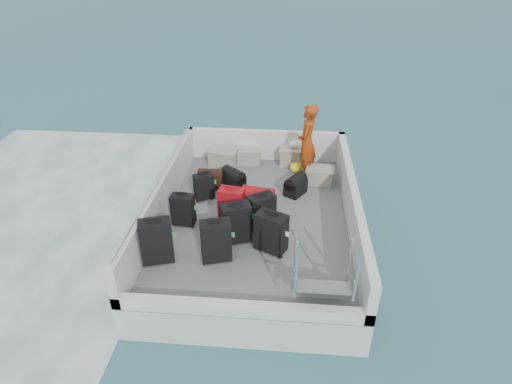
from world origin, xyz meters
TOP-DOWN VIEW (x-y plane):
  - ground at (0.00, 0.00)m, footprint 160.00×160.00m
  - wake_foam at (-4.80, 0.00)m, footprint 10.00×10.00m
  - ferry_hull at (0.00, 0.00)m, footprint 3.60×5.00m
  - deck at (0.00, 0.00)m, footprint 3.30×4.70m
  - deck_fittings at (0.35, -0.32)m, footprint 3.60×5.00m
  - suitcase_0 at (-1.43, -1.42)m, footprint 0.55×0.41m
  - suitcase_1 at (-1.26, -0.38)m, footprint 0.42×0.26m
  - suitcase_2 at (-1.06, 0.52)m, footprint 0.43×0.38m
  - suitcase_3 at (-0.52, -1.30)m, footprint 0.53×0.39m
  - suitcase_4 at (-0.26, -0.79)m, footprint 0.55×0.44m
  - suitcase_5 at (-0.42, -0.14)m, footprint 0.49×0.35m
  - suitcase_6 at (0.33, -0.98)m, footprint 0.58×0.48m
  - suitcase_7 at (0.13, -0.35)m, footprint 0.53×0.48m
  - suitcase_8 at (-0.03, 0.43)m, footprint 0.71×0.53m
  - duffel_0 at (-1.01, 0.98)m, footprint 0.50×0.31m
  - duffel_1 at (-0.55, 1.04)m, footprint 0.56×0.54m
  - duffel_2 at (0.73, 0.87)m, footprint 0.49×0.54m
  - crate_0 at (-0.90, 2.00)m, footprint 0.66×0.53m
  - crate_1 at (-0.36, 2.18)m, footprint 0.55×0.41m
  - crate_2 at (0.69, 2.20)m, footprint 0.64×0.47m
  - crate_3 at (1.22, 1.36)m, footprint 0.57×0.43m
  - yellow_bag at (0.74, 1.81)m, footprint 0.28×0.26m
  - white_bag at (0.69, 2.20)m, footprint 0.24×0.24m
  - passenger at (0.93, 1.62)m, footprint 0.49×0.66m

SIDE VIEW (x-z plane):
  - ground at x=0.00m, z-range 0.00..0.00m
  - wake_foam at x=-4.80m, z-range 0.00..0.00m
  - ferry_hull at x=0.00m, z-range 0.00..0.60m
  - deck at x=0.00m, z-range 0.60..0.62m
  - yellow_bag at x=0.74m, z-range 0.62..0.84m
  - suitcase_8 at x=-0.03m, z-range 0.62..0.88m
  - crate_1 at x=-0.36m, z-range 0.62..0.93m
  - duffel_0 at x=-1.01m, z-range 0.62..0.94m
  - duffel_1 at x=-0.55m, z-range 0.62..0.94m
  - duffel_2 at x=0.73m, z-range 0.62..0.94m
  - crate_3 at x=1.22m, z-range 0.62..0.94m
  - crate_0 at x=-0.90m, z-range 0.62..0.97m
  - crate_2 at x=0.69m, z-range 0.62..0.99m
  - suitcase_2 at x=-1.06m, z-range 0.62..1.16m
  - suitcase_1 at x=-1.26m, z-range 0.62..1.22m
  - suitcase_5 at x=-0.42m, z-range 0.62..1.25m
  - suitcase_7 at x=0.13m, z-range 0.62..1.27m
  - suitcase_6 at x=0.33m, z-range 0.62..1.31m
  - suitcase_4 at x=-0.26m, z-range 0.62..1.33m
  - suitcase_3 at x=-0.52m, z-range 0.62..1.33m
  - deck_fittings at x=0.35m, z-range 0.54..1.44m
  - suitcase_0 at x=-1.43m, z-range 0.62..1.38m
  - white_bag at x=0.69m, z-range 0.99..1.17m
  - passenger at x=0.93m, z-range 0.62..2.23m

